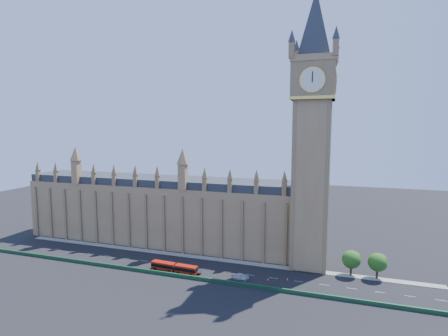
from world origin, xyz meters
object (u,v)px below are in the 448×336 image
(car_silver, at_px, (242,276))
(car_white, at_px, (239,278))
(car_grey, at_px, (194,272))
(red_bus, at_px, (174,268))

(car_silver, height_order, car_white, car_silver)
(car_silver, bearing_deg, car_white, 152.76)
(car_grey, bearing_deg, car_silver, -90.32)
(red_bus, xyz_separation_m, car_grey, (7.22, 0.65, -0.72))
(car_silver, xyz_separation_m, car_white, (-0.55, -1.22, -0.03))
(red_bus, relative_size, car_silver, 3.71)
(car_grey, bearing_deg, red_bus, 90.42)
(red_bus, bearing_deg, car_white, 5.12)
(car_grey, distance_m, car_silver, 16.20)
(red_bus, bearing_deg, car_silver, 8.07)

